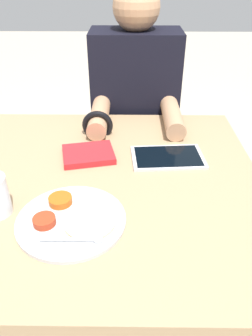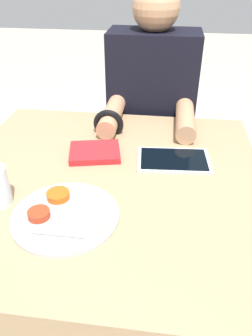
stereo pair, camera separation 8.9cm
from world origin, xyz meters
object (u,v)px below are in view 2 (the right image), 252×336
Objects in this scene: tablet_device at (174,160)px; person_diner at (150,135)px; thali_tray at (65,215)px; red_notebook at (95,153)px.

person_diner is at bearing 102.24° from tablet_device.
person_diner reaches higher than thali_tray.
tablet_device is (0.26, 0.30, -0.00)m from thali_tray.
tablet_device is at bearing 48.75° from thali_tray.
person_diner is (-0.10, 0.46, -0.16)m from tablet_device.
thali_tray is at bearing -102.13° from person_diner.
tablet_device is 0.20× the size of person_diner.
tablet_device is at bearing -1.25° from red_notebook.
thali_tray is 0.79m from person_diner.
person_diner is at bearing 71.26° from red_notebook.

